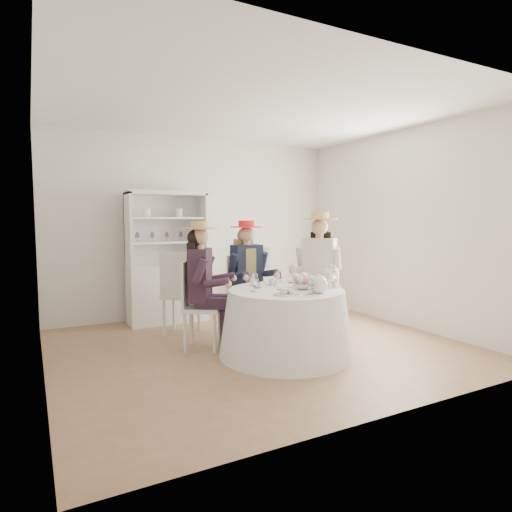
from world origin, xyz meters
name	(u,v)px	position (x,y,z in m)	size (l,w,h in m)	color
ground	(260,346)	(0.00, 0.00, 0.00)	(4.50, 4.50, 0.00)	#8C6646
ceiling	(260,109)	(0.00, 0.00, 2.70)	(4.50, 4.50, 0.00)	white
wall_back	(199,227)	(0.00, 2.00, 1.35)	(4.50, 4.50, 0.00)	silver
wall_front	(392,237)	(0.00, -2.00, 1.35)	(4.50, 4.50, 0.00)	silver
wall_left	(38,234)	(-2.25, 0.00, 1.35)	(4.50, 4.50, 0.00)	silver
wall_right	(403,228)	(2.25, 0.00, 1.35)	(4.50, 4.50, 0.00)	silver
tea_table	(286,322)	(0.11, -0.39, 0.36)	(1.46, 1.46, 0.72)	white
hutch	(167,276)	(-0.59, 1.70, 0.66)	(1.23, 0.73, 1.87)	silver
side_table	(260,289)	(0.94, 1.75, 0.34)	(0.44, 0.44, 0.69)	silver
hatbox	(260,258)	(0.94, 1.75, 0.85)	(0.33, 0.33, 0.33)	black
guest_left	(203,277)	(-0.61, 0.24, 0.82)	(0.62, 0.58, 1.46)	silver
guest_mid	(247,270)	(0.12, 0.57, 0.83)	(0.53, 0.55, 1.46)	silver
guest_right	(319,266)	(0.91, 0.12, 0.88)	(0.67, 0.65, 1.57)	silver
spare_chair	(179,291)	(-0.66, 0.94, 0.57)	(0.61, 0.61, 1.06)	silver
teacup_a	(258,286)	(-0.13, -0.19, 0.75)	(0.08, 0.08, 0.06)	white
teacup_b	(271,283)	(0.10, -0.08, 0.75)	(0.07, 0.07, 0.06)	white
teacup_c	(297,283)	(0.35, -0.24, 0.76)	(0.09, 0.09, 0.07)	white
flower_bowl	(304,287)	(0.28, -0.48, 0.75)	(0.22, 0.22, 0.06)	white
flower_arrangement	(301,279)	(0.31, -0.38, 0.82)	(0.21, 0.21, 0.08)	pink
table_teapot	(318,285)	(0.28, -0.73, 0.81)	(0.27, 0.19, 0.20)	white
sandwich_plate	(287,293)	(-0.05, -0.67, 0.74)	(0.26, 0.26, 0.06)	white
cupcake_stand	(329,279)	(0.63, -0.47, 0.81)	(0.26, 0.26, 0.24)	white
stemware_set	(286,282)	(0.11, -0.39, 0.80)	(0.82, 0.82, 0.15)	white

